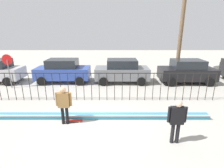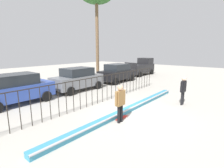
% 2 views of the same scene
% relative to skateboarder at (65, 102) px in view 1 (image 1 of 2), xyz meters
% --- Properties ---
extents(ground_plane, '(60.00, 60.00, 0.00)m').
position_rel_skateboarder_xyz_m(ground_plane, '(1.38, -0.00, -1.08)').
color(ground_plane, '#ADA89E').
extents(bowl_coping_ledge, '(11.00, 0.41, 0.27)m').
position_rel_skateboarder_xyz_m(bowl_coping_ledge, '(1.38, 0.50, -0.96)').
color(bowl_coping_ledge, teal).
rests_on(bowl_coping_ledge, ground).
extents(perimeter_fence, '(14.04, 0.04, 1.73)m').
position_rel_skateboarder_xyz_m(perimeter_fence, '(1.38, 2.81, -0.01)').
color(perimeter_fence, black).
rests_on(perimeter_fence, ground).
extents(skateboarder, '(0.73, 0.27, 1.80)m').
position_rel_skateboarder_xyz_m(skateboarder, '(0.00, 0.00, 0.00)').
color(skateboarder, black).
rests_on(skateboarder, ground).
extents(skateboard, '(0.80, 0.20, 0.07)m').
position_rel_skateboarder_xyz_m(skateboard, '(0.35, 0.15, -1.02)').
color(skateboard, '#A51E19').
rests_on(skateboard, ground).
extents(camera_operator, '(0.71, 0.27, 1.77)m').
position_rel_skateboarder_xyz_m(camera_operator, '(4.56, -1.42, -0.02)').
color(camera_operator, black).
rests_on(camera_operator, ground).
extents(parked_car_blue, '(4.30, 2.12, 1.90)m').
position_rel_skateboarder_xyz_m(parked_car_blue, '(-1.85, 6.72, -0.11)').
color(parked_car_blue, '#2D479E').
rests_on(parked_car_blue, ground).
extents(parked_car_gray, '(4.30, 2.12, 1.90)m').
position_rel_skateboarder_xyz_m(parked_car_gray, '(2.96, 6.63, -0.11)').
color(parked_car_gray, slate).
rests_on(parked_car_gray, ground).
extents(parked_car_black, '(4.30, 2.12, 1.90)m').
position_rel_skateboarder_xyz_m(parked_car_black, '(8.16, 6.46, -0.11)').
color(parked_car_black, black).
rests_on(parked_car_black, ground).
extents(stop_sign, '(0.76, 0.07, 2.50)m').
position_rel_skateboarder_xyz_m(stop_sign, '(-5.35, 5.21, 0.54)').
color(stop_sign, slate).
rests_on(stop_sign, ground).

